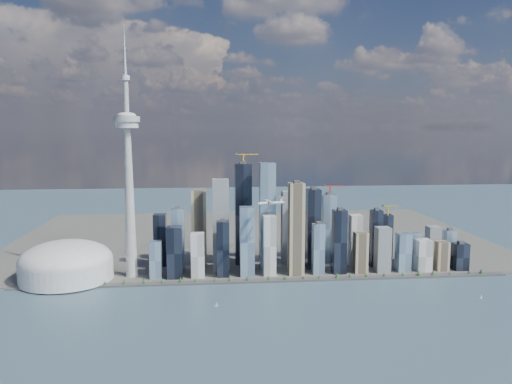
{
  "coord_description": "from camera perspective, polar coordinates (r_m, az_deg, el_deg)",
  "views": [
    {
      "loc": [
        -125.52,
        -806.36,
        337.33
      ],
      "look_at": [
        -22.53,
        260.0,
        198.13
      ],
      "focal_mm": 35.0,
      "sensor_mm": 36.0,
      "label": 1
    }
  ],
  "objects": [
    {
      "name": "skyscraper_cluster",
      "position": [
        1185.2,
        3.61,
        -4.89
      ],
      "size": [
        736.0,
        142.0,
        273.46
      ],
      "color": "black",
      "rests_on": "land"
    },
    {
      "name": "ground",
      "position": [
        883.04,
        3.19,
        -15.07
      ],
      "size": [
        4000.0,
        4000.0,
        0.0
      ],
      "primitive_type": "plane",
      "color": "#375360",
      "rests_on": "ground"
    },
    {
      "name": "land",
      "position": [
        1548.44,
        -0.74,
        -5.12
      ],
      "size": [
        1400.0,
        900.0,
        3.0
      ],
      "primitive_type": "cube",
      "color": "#4C4C47",
      "rests_on": "ground"
    },
    {
      "name": "shoreline_trees",
      "position": [
        1113.37,
        1.22,
        -9.76
      ],
      "size": [
        960.53,
        7.2,
        8.8
      ],
      "color": "#3F2D1E",
      "rests_on": "seawall"
    },
    {
      "name": "sailboat_east",
      "position": [
        1106.7,
        24.35,
        -10.87
      ],
      "size": [
        6.27,
        3.15,
        8.73
      ],
      "rotation": [
        0.0,
        0.0,
        0.29
      ],
      "color": "white",
      "rests_on": "ground"
    },
    {
      "name": "sailboat_west",
      "position": [
        972.63,
        -4.54,
        -12.72
      ],
      "size": [
        6.96,
        2.7,
        9.6
      ],
      "rotation": [
        0.0,
        0.0,
        -0.15
      ],
      "color": "white",
      "rests_on": "ground"
    },
    {
      "name": "seawall",
      "position": [
        1115.39,
        1.22,
        -10.09
      ],
      "size": [
        1100.0,
        22.0,
        4.0
      ],
      "primitive_type": "cube",
      "color": "#383838",
      "rests_on": "ground"
    },
    {
      "name": "airplane",
      "position": [
        1050.59,
        1.72,
        -1.22
      ],
      "size": [
        62.04,
        55.17,
        15.19
      ],
      "rotation": [
        0.0,
        0.0,
        0.2
      ],
      "color": "silver",
      "rests_on": "ground"
    },
    {
      "name": "dome_stadium",
      "position": [
        1188.14,
        -20.86,
        -7.61
      ],
      "size": [
        200.0,
        200.0,
        86.0
      ],
      "color": "silver",
      "rests_on": "land"
    },
    {
      "name": "needle_tower",
      "position": [
        1134.46,
        -14.35,
        2.04
      ],
      "size": [
        56.0,
        56.0,
        550.5
      ],
      "color": "#9B9B96",
      "rests_on": "land"
    }
  ]
}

